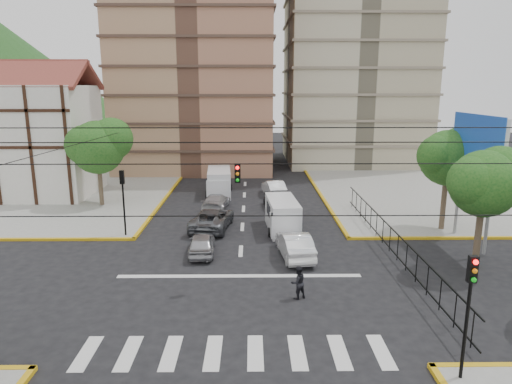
{
  "coord_description": "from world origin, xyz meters",
  "views": [
    {
      "loc": [
        0.67,
        -21.5,
        9.82
      ],
      "look_at": [
        0.92,
        3.82,
        4.0
      ],
      "focal_mm": 32.0,
      "sensor_mm": 36.0,
      "label": 1
    }
  ],
  "objects_px": {
    "car_silver_front_left": "(202,244)",
    "pedestrian_crosswalk": "(298,282)",
    "van_right_lane": "(283,216)",
    "van_left_lane": "(219,183)",
    "traffic_light_se": "(469,297)",
    "traffic_light_nw": "(123,192)",
    "car_white_front_right": "(295,245)"
  },
  "relations": [
    {
      "from": "traffic_light_se",
      "to": "van_right_lane",
      "type": "height_order",
      "value": "traffic_light_se"
    },
    {
      "from": "traffic_light_nw",
      "to": "van_right_lane",
      "type": "bearing_deg",
      "value": 6.13
    },
    {
      "from": "traffic_light_se",
      "to": "pedestrian_crosswalk",
      "type": "xyz_separation_m",
      "value": [
        -4.95,
        6.35,
        -2.3
      ]
    },
    {
      "from": "van_right_lane",
      "to": "traffic_light_nw",
      "type": "bearing_deg",
      "value": -178.28
    },
    {
      "from": "van_right_lane",
      "to": "pedestrian_crosswalk",
      "type": "bearing_deg",
      "value": -94.24
    },
    {
      "from": "traffic_light_nw",
      "to": "car_silver_front_left",
      "type": "distance_m",
      "value": 6.81
    },
    {
      "from": "van_right_lane",
      "to": "van_left_lane",
      "type": "relative_size",
      "value": 0.93
    },
    {
      "from": "van_right_lane",
      "to": "car_silver_front_left",
      "type": "xyz_separation_m",
      "value": [
        -5.16,
        -4.37,
        -0.42
      ]
    },
    {
      "from": "pedestrian_crosswalk",
      "to": "traffic_light_se",
      "type": "bearing_deg",
      "value": 100.66
    },
    {
      "from": "van_right_lane",
      "to": "car_white_front_right",
      "type": "distance_m",
      "value": 4.95
    },
    {
      "from": "car_white_front_right",
      "to": "traffic_light_nw",
      "type": "bearing_deg",
      "value": -25.6
    },
    {
      "from": "traffic_light_nw",
      "to": "van_left_lane",
      "type": "distance_m",
      "value": 13.45
    },
    {
      "from": "traffic_light_se",
      "to": "pedestrian_crosswalk",
      "type": "bearing_deg",
      "value": 127.91
    },
    {
      "from": "pedestrian_crosswalk",
      "to": "traffic_light_nw",
      "type": "bearing_deg",
      "value": -68.21
    },
    {
      "from": "traffic_light_nw",
      "to": "car_white_front_right",
      "type": "relative_size",
      "value": 0.96
    },
    {
      "from": "van_left_lane",
      "to": "pedestrian_crosswalk",
      "type": "height_order",
      "value": "van_left_lane"
    },
    {
      "from": "traffic_light_se",
      "to": "traffic_light_nw",
      "type": "bearing_deg",
      "value": 135.0
    },
    {
      "from": "car_silver_front_left",
      "to": "pedestrian_crosswalk",
      "type": "height_order",
      "value": "pedestrian_crosswalk"
    },
    {
      "from": "van_left_lane",
      "to": "car_white_front_right",
      "type": "relative_size",
      "value": 1.17
    },
    {
      "from": "van_left_lane",
      "to": "car_silver_front_left",
      "type": "height_order",
      "value": "van_left_lane"
    },
    {
      "from": "traffic_light_se",
      "to": "van_left_lane",
      "type": "xyz_separation_m",
      "value": [
        -10.16,
        27.75,
        -1.96
      ]
    },
    {
      "from": "pedestrian_crosswalk",
      "to": "van_left_lane",
      "type": "bearing_deg",
      "value": -103.56
    },
    {
      "from": "traffic_light_nw",
      "to": "van_left_lane",
      "type": "bearing_deg",
      "value": 65.87
    },
    {
      "from": "van_left_lane",
      "to": "car_silver_front_left",
      "type": "bearing_deg",
      "value": -93.73
    },
    {
      "from": "car_white_front_right",
      "to": "pedestrian_crosswalk",
      "type": "relative_size",
      "value": 2.84
    },
    {
      "from": "traffic_light_se",
      "to": "van_right_lane",
      "type": "bearing_deg",
      "value": 106.55
    },
    {
      "from": "traffic_light_se",
      "to": "car_white_front_right",
      "type": "height_order",
      "value": "traffic_light_se"
    },
    {
      "from": "car_silver_front_left",
      "to": "car_white_front_right",
      "type": "bearing_deg",
      "value": 171.23
    },
    {
      "from": "van_right_lane",
      "to": "car_white_front_right",
      "type": "xyz_separation_m",
      "value": [
        0.39,
        -4.93,
        -0.31
      ]
    },
    {
      "from": "traffic_light_nw",
      "to": "van_right_lane",
      "type": "relative_size",
      "value": 0.88
    },
    {
      "from": "pedestrian_crosswalk",
      "to": "car_silver_front_left",
      "type": "bearing_deg",
      "value": -76.48
    },
    {
      "from": "traffic_light_se",
      "to": "van_left_lane",
      "type": "height_order",
      "value": "traffic_light_se"
    }
  ]
}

